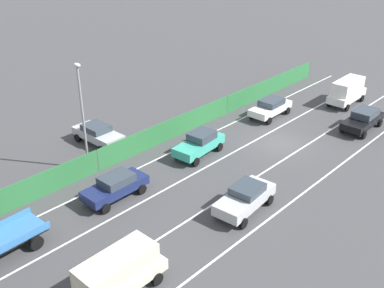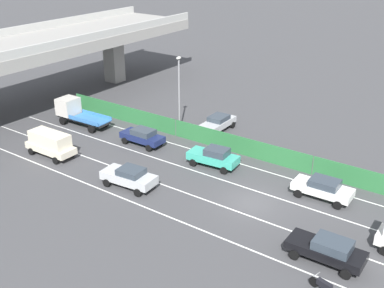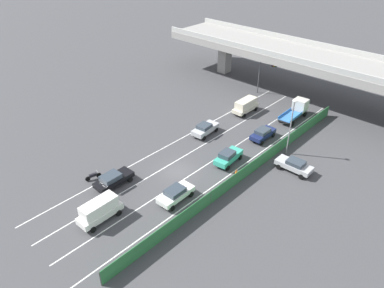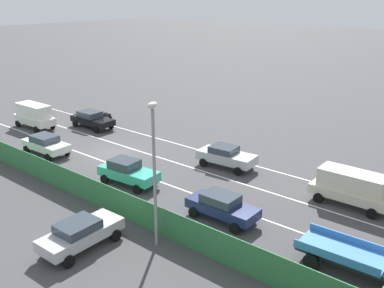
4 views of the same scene
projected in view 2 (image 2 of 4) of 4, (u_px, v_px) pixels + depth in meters
name	position (u px, v px, depth m)	size (l,w,h in m)	color
ground_plane	(252.00, 203.00, 35.57)	(300.00, 300.00, 0.00)	#424244
lane_line_left_edge	(153.00, 210.00, 34.55)	(0.14, 46.51, 0.01)	silver
lane_line_mid_left	(182.00, 191.00, 37.09)	(0.14, 46.51, 0.01)	silver
lane_line_mid_right	(206.00, 175.00, 39.64)	(0.14, 46.51, 0.01)	silver
lane_line_right_edge	(228.00, 160.00, 42.18)	(0.14, 46.51, 0.01)	silver
green_fence	(238.00, 145.00, 43.10)	(0.10, 42.61, 1.70)	#2D753D
car_sedan_navy	(143.00, 136.00, 44.89)	(1.95, 4.32, 1.58)	navy
car_sedan_silver	(129.00, 176.00, 37.42)	(2.35, 4.58, 1.63)	#B7BABC
car_taxi_teal	(214.00, 156.00, 40.69)	(2.27, 4.51, 1.73)	teal
car_hatchback_white	(323.00, 188.00, 35.80)	(2.10, 4.48, 1.59)	silver
car_sedan_black	(328.00, 249.00, 28.86)	(2.13, 4.71, 1.62)	black
car_van_cream	(50.00, 143.00, 42.53)	(2.12, 4.87, 2.22)	beige
flatbed_truck_blue	(75.00, 111.00, 49.75)	(2.46, 6.11, 2.60)	black
motorcycle	(324.00, 286.00, 26.51)	(0.72, 1.91, 0.93)	black
parked_wagon_silver	(218.00, 122.00, 48.10)	(4.50, 2.11, 1.55)	#B2B5B7
street_lamp	(179.00, 88.00, 46.10)	(0.60, 0.36, 7.72)	gray
traffic_cone	(238.00, 157.00, 41.98)	(0.47, 0.47, 0.65)	orange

